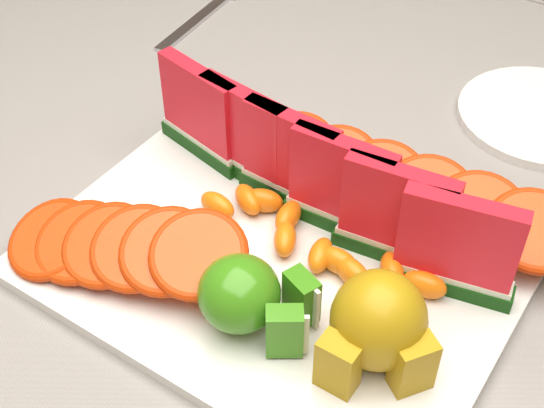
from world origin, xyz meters
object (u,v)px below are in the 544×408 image
(pear_cluster, at_px, (378,325))
(side_plate, at_px, (542,116))
(fork, at_px, (202,17))
(apple_cluster, at_px, (248,297))
(platter, at_px, (276,261))

(pear_cluster, distance_m, side_plate, 0.39)
(pear_cluster, distance_m, fork, 0.56)
(apple_cluster, height_order, pear_cluster, pear_cluster)
(platter, distance_m, fork, 0.44)
(platter, xyz_separation_m, apple_cluster, (0.02, -0.07, 0.04))
(platter, relative_size, pear_cluster, 4.06)
(side_plate, relative_size, fork, 1.02)
(fork, bearing_deg, pear_cluster, -38.83)
(pear_cluster, relative_size, side_plate, 0.49)
(platter, relative_size, side_plate, 2.00)
(pear_cluster, xyz_separation_m, side_plate, (0.00, 0.38, -0.05))
(platter, distance_m, apple_cluster, 0.09)
(fork, bearing_deg, apple_cluster, -48.09)
(platter, height_order, pear_cluster, pear_cluster)
(fork, bearing_deg, side_plate, 4.05)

